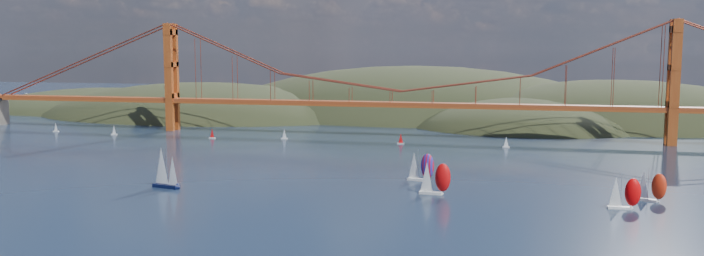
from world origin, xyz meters
name	(u,v)px	position (x,y,z in m)	size (l,w,h in m)	color
ground	(275,236)	(0.00, 0.00, 0.00)	(1200.00, 1200.00, 0.00)	black
headlands	(500,139)	(44.95, 278.29, -12.46)	(725.00, 225.00, 96.00)	black
bridge	(398,70)	(-1.75, 180.00, 32.23)	(552.00, 12.00, 55.00)	#943A17
sloop_navy	(165,168)	(-51.11, 44.02, 6.11)	(9.29, 5.98, 13.84)	black
racer_0	(434,178)	(30.17, 52.90, 4.98)	(9.29, 4.07, 10.54)	silver
racer_1	(624,193)	(81.05, 45.96, 4.50)	(8.30, 3.41, 9.52)	white
racer_2	(651,186)	(89.75, 57.44, 4.37)	(8.23, 6.00, 9.26)	silver
racer_rwb	(420,166)	(23.48, 72.38, 4.85)	(9.15, 5.13, 10.26)	white
distant_boat_0	(56,127)	(-174.73, 159.52, 2.41)	(3.00, 2.00, 4.70)	silver
distant_boat_1	(114,130)	(-139.06, 155.57, 2.41)	(3.00, 2.00, 4.70)	silver
distant_boat_2	(212,133)	(-86.14, 153.93, 2.41)	(3.00, 2.00, 4.70)	silver
distant_boat_3	(284,134)	(-52.16, 159.55, 2.41)	(3.00, 2.00, 4.70)	silver
distant_boat_8	(506,142)	(49.57, 154.90, 2.41)	(3.00, 2.00, 4.70)	silver
distant_boat_9	(401,139)	(3.78, 155.46, 2.41)	(3.00, 2.00, 4.70)	silver
gull	(26,93)	(-78.37, 18.66, 30.12)	(0.90, 0.25, 0.17)	white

